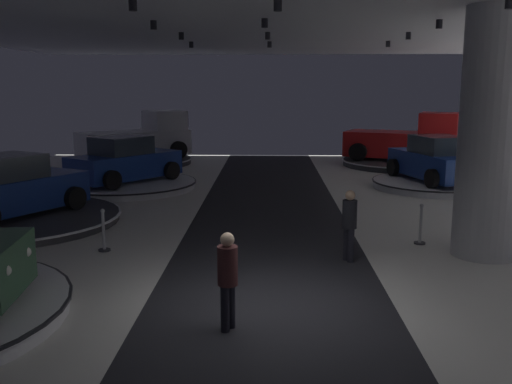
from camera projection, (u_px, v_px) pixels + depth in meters
ground at (269, 307)px, 9.93m from camera, size 24.00×44.00×0.06m
column_right at (492, 135)px, 12.39m from camera, size 1.44×1.44×5.50m
display_platform_mid_left at (12, 219)px, 15.85m from camera, size 6.01×6.01×0.23m
display_car_mid_left at (8, 189)px, 15.67m from camera, size 3.65×4.55×1.71m
display_platform_far_right at (434, 184)px, 21.35m from camera, size 4.65×4.65×0.28m
display_car_far_right at (436, 161)px, 21.16m from camera, size 3.08×4.53×1.71m
display_platform_far_left at (126, 184)px, 21.27m from camera, size 5.28×5.28×0.26m
display_car_far_left at (125, 161)px, 21.08m from camera, size 3.92×4.46×1.71m
display_platform_deep_right at (401, 162)px, 27.32m from camera, size 5.68×5.68×0.29m
pickup_truck_deep_right at (409, 141)px, 26.99m from camera, size 5.70×4.20×2.30m
display_platform_deep_left at (135, 161)px, 28.00m from camera, size 5.68×5.68×0.27m
pickup_truck_deep_left at (140, 139)px, 27.98m from camera, size 5.52×4.82×2.30m
visitor_walking_near at (349, 221)px, 12.28m from camera, size 0.32×0.32×1.59m
visitor_walking_far at (228, 275)px, 8.77m from camera, size 0.32×0.32×1.59m
stanchion_a at (420, 229)px, 13.74m from camera, size 0.28×0.28×1.01m
stanchion_b at (104, 235)px, 13.15m from camera, size 0.28×0.28×1.01m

